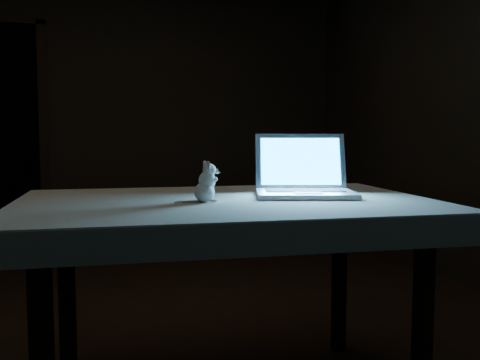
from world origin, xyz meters
name	(u,v)px	position (x,y,z in m)	size (l,w,h in m)	color
floor	(172,345)	(0.00, 0.00, 0.00)	(5.00, 5.00, 0.00)	black
back_wall	(112,111)	(0.00, 2.50, 1.30)	(4.50, 0.04, 2.60)	black
table	(226,302)	(0.09, -0.62, 0.41)	(1.53, 0.98, 0.82)	black
tablecloth	(234,212)	(0.12, -0.63, 0.78)	(1.64, 1.09, 0.10)	beige
laptop	(306,163)	(0.44, -0.63, 0.97)	(0.41, 0.36, 0.28)	silver
plush_mouse	(204,182)	(-0.01, -0.68, 0.91)	(0.12, 0.12, 0.16)	white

